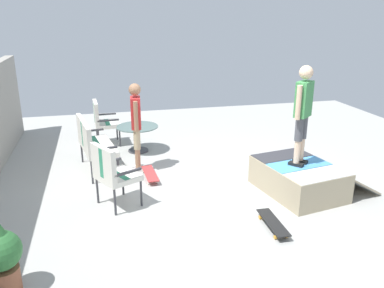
% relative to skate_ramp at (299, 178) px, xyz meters
% --- Properties ---
extents(ground_plane, '(12.00, 12.00, 0.10)m').
position_rel_skate_ramp_xyz_m(ground_plane, '(0.42, 1.24, -0.30)').
color(ground_plane, '#A8A8A3').
extents(skate_ramp, '(1.71, 1.95, 0.51)m').
position_rel_skate_ramp_xyz_m(skate_ramp, '(0.00, 0.00, 0.00)').
color(skate_ramp, tan).
rests_on(skate_ramp, ground_plane).
extents(patio_bench, '(1.33, 0.76, 1.02)m').
position_rel_skate_ramp_xyz_m(patio_bench, '(1.75, 3.40, 0.36)').
color(patio_bench, '#38383D').
rests_on(patio_bench, ground_plane).
extents(patio_chair_near_house, '(0.65, 0.59, 1.02)m').
position_rel_skate_ramp_xyz_m(patio_chair_near_house, '(3.37, 3.17, 0.36)').
color(patio_chair_near_house, '#38383D').
rests_on(patio_chair_near_house, ground_plane).
extents(patio_chair_by_wall, '(0.80, 0.78, 1.02)m').
position_rel_skate_ramp_xyz_m(patio_chair_by_wall, '(0.18, 3.10, 0.36)').
color(patio_chair_by_wall, '#38383D').
rests_on(patio_chair_by_wall, ground_plane).
extents(patio_table, '(0.90, 0.90, 0.57)m').
position_rel_skate_ramp_xyz_m(patio_table, '(2.72, 2.44, 0.15)').
color(patio_table, '#38383D').
rests_on(patio_table, ground_plane).
extents(person_watching, '(0.48, 0.26, 1.68)m').
position_rel_skate_ramp_xyz_m(person_watching, '(1.64, 2.56, 0.73)').
color(person_watching, silver).
rests_on(person_watching, ground_plane).
extents(person_skater, '(0.36, 0.39, 1.63)m').
position_rel_skate_ramp_xyz_m(person_skater, '(-0.00, 0.05, 1.20)').
color(person_skater, black).
rests_on(person_skater, skate_ramp).
extents(skateboard_by_bench, '(0.81, 0.24, 0.10)m').
position_rel_skate_ramp_xyz_m(skateboard_by_bench, '(1.17, 2.39, -0.17)').
color(skateboard_by_bench, '#B23838').
rests_on(skateboard_by_bench, ground_plane).
extents(skateboard_spare, '(0.80, 0.22, 0.10)m').
position_rel_skate_ramp_xyz_m(skateboard_spare, '(-1.02, 0.93, -0.17)').
color(skateboard_spare, black).
rests_on(skateboard_spare, ground_plane).
extents(potted_plant, '(0.44, 0.44, 0.92)m').
position_rel_skate_ramp_xyz_m(potted_plant, '(-1.60, 4.34, 0.21)').
color(potted_plant, brown).
rests_on(potted_plant, ground_plane).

